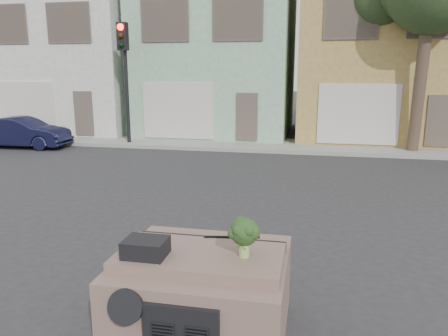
% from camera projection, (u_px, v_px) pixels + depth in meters
% --- Properties ---
extents(ground_plane, '(120.00, 120.00, 0.00)m').
position_uv_depth(ground_plane, '(243.00, 241.00, 8.31)').
color(ground_plane, '#303033').
rests_on(ground_plane, ground).
extents(sidewalk, '(40.00, 3.00, 0.15)m').
position_uv_depth(sidewalk, '(283.00, 146.00, 18.32)').
color(sidewalk, gray).
rests_on(sidewalk, ground).
extents(townhouse_white, '(7.20, 8.20, 7.55)m').
position_uv_depth(townhouse_white, '(85.00, 59.00, 23.50)').
color(townhouse_white, silver).
rests_on(townhouse_white, ground).
extents(townhouse_mint, '(7.20, 8.20, 7.55)m').
position_uv_depth(townhouse_mint, '(221.00, 58.00, 22.02)').
color(townhouse_mint, '#93C39B').
rests_on(townhouse_mint, ground).
extents(townhouse_tan, '(7.20, 8.20, 7.55)m').
position_uv_depth(townhouse_tan, '(377.00, 57.00, 20.54)').
color(townhouse_tan, tan).
rests_on(townhouse_tan, ground).
extents(navy_sedan, '(3.92, 1.51, 1.27)m').
position_uv_depth(navy_sedan, '(24.00, 148.00, 18.29)').
color(navy_sedan, '#151737').
rests_on(navy_sedan, ground).
extents(traffic_signal, '(0.40, 0.40, 5.10)m').
position_uv_depth(traffic_signal, '(126.00, 85.00, 18.10)').
color(traffic_signal, black).
rests_on(traffic_signal, ground).
extents(tree_near, '(4.40, 4.00, 8.50)m').
position_uv_depth(tree_near, '(424.00, 40.00, 15.75)').
color(tree_near, '#2B3F20').
rests_on(tree_near, ground).
extents(car_dashboard, '(2.00, 1.80, 1.12)m').
position_uv_depth(car_dashboard, '(203.00, 291.00, 5.32)').
color(car_dashboard, '#7C6055').
rests_on(car_dashboard, ground).
extents(instrument_hump, '(0.48, 0.38, 0.20)m').
position_uv_depth(instrument_hump, '(146.00, 247.00, 4.95)').
color(instrument_hump, black).
rests_on(instrument_hump, car_dashboard).
extents(wiper_arm, '(0.69, 0.15, 0.02)m').
position_uv_depth(wiper_arm, '(232.00, 237.00, 5.50)').
color(wiper_arm, black).
rests_on(wiper_arm, car_dashboard).
extents(broccoli, '(0.48, 0.48, 0.47)m').
position_uv_depth(broccoli, '(244.00, 237.00, 4.90)').
color(broccoli, '#213B18').
rests_on(broccoli, car_dashboard).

